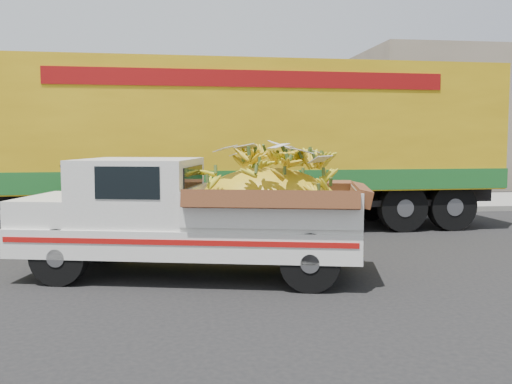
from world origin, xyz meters
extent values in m
plane|color=black|center=(0.00, 0.00, 0.00)|extent=(100.00, 100.00, 0.00)
cube|color=gray|center=(0.00, 7.32, 0.07)|extent=(60.00, 0.25, 0.15)
cube|color=gray|center=(0.00, 9.42, 0.07)|extent=(60.00, 4.00, 0.14)
cube|color=gray|center=(-8.00, 15.32, 2.50)|extent=(18.00, 6.00, 5.00)
cube|color=gray|center=(14.00, 16.32, 3.00)|extent=(14.00, 6.00, 6.00)
cylinder|color=black|center=(-2.91, 0.01, 0.41)|extent=(0.85, 0.42, 0.82)
cylinder|color=black|center=(-2.54, 1.55, 0.41)|extent=(0.85, 0.42, 0.82)
cylinder|color=black|center=(0.56, -0.83, 0.41)|extent=(0.85, 0.42, 0.82)
cylinder|color=black|center=(0.93, 0.71, 0.41)|extent=(0.85, 0.42, 0.82)
cube|color=silver|center=(-1.05, 0.37, 0.60)|extent=(5.37, 2.98, 0.42)
cube|color=#A50F0C|center=(-1.26, -0.53, 0.67)|extent=(4.84, 1.18, 0.08)
cube|color=silver|center=(-3.47, 0.96, 0.49)|extent=(0.53, 1.78, 0.15)
cube|color=silver|center=(-3.07, 0.86, 1.01)|extent=(1.30, 1.90, 0.39)
cube|color=silver|center=(-1.81, 0.56, 1.30)|extent=(2.04, 2.11, 0.97)
cube|color=black|center=(-1.91, -0.33, 1.48)|extent=(0.90, 0.23, 0.45)
cube|color=silver|center=(0.22, 0.07, 1.09)|extent=(2.85, 2.37, 0.55)
ellipsoid|color=orange|center=(0.11, 0.09, 0.97)|extent=(2.53, 1.96, 1.38)
cylinder|color=black|center=(5.02, 4.00, 0.55)|extent=(1.11, 0.35, 1.10)
cylinder|color=black|center=(4.97, 6.00, 0.55)|extent=(1.11, 0.35, 1.10)
cylinder|color=black|center=(3.82, 3.96, 0.55)|extent=(1.11, 0.35, 1.10)
cylinder|color=black|center=(3.77, 5.96, 0.55)|extent=(1.11, 0.35, 1.10)
cylinder|color=black|center=(-4.17, 3.74, 0.55)|extent=(1.11, 0.35, 1.10)
cylinder|color=black|center=(-4.23, 5.74, 0.55)|extent=(1.11, 0.35, 1.10)
cube|color=black|center=(0.30, 4.87, 0.78)|extent=(12.02, 1.33, 0.36)
cube|color=gold|center=(0.30, 4.87, 2.38)|extent=(11.82, 2.82, 2.84)
cube|color=#1B6123|center=(0.30, 4.87, 1.21)|extent=(11.89, 2.85, 0.45)
cube|color=maroon|center=(0.33, 3.61, 3.35)|extent=(8.40, 0.25, 0.35)
camera|label=1|loc=(-1.21, -8.30, 2.06)|focal=40.00mm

